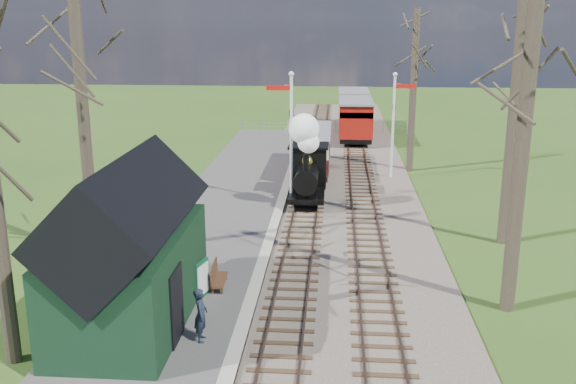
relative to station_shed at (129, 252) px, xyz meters
name	(u,v)px	position (x,y,z in m)	size (l,w,h in m)	color
distant_hills	(335,222)	(5.70, 60.38, -18.47)	(114.40, 48.00, 22.02)	#385B23
ballast_bed	(335,177)	(5.60, 18.00, -2.22)	(8.00, 60.00, 0.10)	brown
track_near	(312,176)	(4.30, 18.00, -2.17)	(1.60, 60.00, 0.15)	brown
track_far	(359,176)	(6.90, 18.00, -2.17)	(1.60, 60.00, 0.15)	brown
platform	(223,218)	(0.80, 10.00, -2.17)	(5.00, 44.00, 0.20)	#474442
coping_strip	(276,219)	(3.10, 10.00, -2.16)	(0.40, 44.00, 0.21)	#B2AD9E
station_shed	(129,252)	(0.00, 0.00, 0.00)	(3.25, 6.30, 4.78)	black
semaphore_near	(290,130)	(3.53, 12.00, 1.35)	(1.22, 0.24, 6.22)	silver
semaphore_far	(395,118)	(8.67, 18.00, 1.08)	(1.22, 0.24, 5.72)	silver
bare_trees	(338,115)	(5.63, 6.10, 2.94)	(15.51, 22.39, 12.00)	#382D23
fence_line	(323,126)	(4.60, 32.00, -1.72)	(12.60, 0.08, 1.00)	slate
locomotive	(307,163)	(4.29, 12.70, -0.28)	(1.71, 3.99, 4.28)	black
coach	(312,149)	(4.30, 18.76, -0.81)	(2.00, 6.85, 2.10)	black
red_carriage_a	(355,119)	(6.90, 28.41, -0.61)	(2.32, 5.74, 2.44)	black
red_carriage_b	(353,108)	(6.90, 33.91, -0.61)	(2.32, 5.74, 2.44)	black
sign_board	(202,279)	(1.60, 1.76, -1.49)	(0.30, 0.79, 1.16)	#0F462A
bench	(217,276)	(1.89, 2.58, -1.71)	(0.46, 1.35, 0.76)	#482D19
person	(201,315)	(2.13, -0.94, -1.33)	(0.54, 0.35, 1.47)	#1B2331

